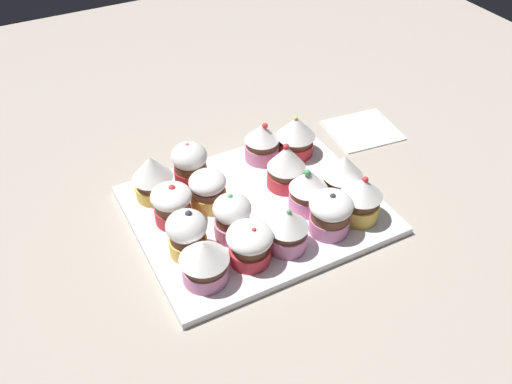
{
  "coord_description": "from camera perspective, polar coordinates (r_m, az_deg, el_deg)",
  "views": [
    {
      "loc": [
        -29.6,
        -56.2,
        58.63
      ],
      "look_at": [
        0.0,
        0.0,
        4.2
      ],
      "focal_mm": 39.07,
      "sensor_mm": 36.0,
      "label": 1
    }
  ],
  "objects": [
    {
      "name": "cupcake_11",
      "position": [
        0.87,
        3.12,
        2.69
      ],
      "size": [
        6.09,
        6.09,
        7.91
      ],
      "color": "#D1333D",
      "rests_on": "baking_tray"
    },
    {
      "name": "cupcake_15",
      "position": [
        0.94,
        4.1,
        5.86
      ],
      "size": [
        6.63,
        6.63,
        7.45
      ],
      "color": "#D1333D",
      "rests_on": "baking_tray"
    },
    {
      "name": "cupcake_2",
      "position": [
        0.77,
        3.53,
        -3.68
      ],
      "size": [
        5.82,
        5.82,
        7.0
      ],
      "color": "pink",
      "rests_on": "baking_tray"
    },
    {
      "name": "napkin",
      "position": [
        1.06,
        10.89,
        6.3
      ],
      "size": [
        13.26,
        12.3,
        0.6
      ],
      "primitive_type": "cube",
      "rotation": [
        0.0,
        0.0,
        -0.11
      ],
      "color": "white",
      "rests_on": "ground_plane"
    },
    {
      "name": "cupcake_13",
      "position": [
        0.88,
        -6.79,
        2.9
      ],
      "size": [
        5.66,
        5.66,
        7.58
      ],
      "color": "#D1333D",
      "rests_on": "baking_tray"
    },
    {
      "name": "baking_tray",
      "position": [
        0.86,
        0.0,
        -1.82
      ],
      "size": [
        36.6,
        30.1,
        1.2
      ],
      "color": "silver",
      "rests_on": "ground_plane"
    },
    {
      "name": "cupcake_9",
      "position": [
        0.82,
        -8.61,
        -1.17
      ],
      "size": [
        6.07,
        6.07,
        6.67
      ],
      "color": "#D1333D",
      "rests_on": "baking_tray"
    },
    {
      "name": "cupcake_14",
      "position": [
        0.93,
        0.6,
        5.14
      ],
      "size": [
        5.78,
        5.78,
        7.08
      ],
      "color": "pink",
      "rests_on": "baking_tray"
    },
    {
      "name": "ground_plane",
      "position": [
        0.87,
        0.0,
        -2.84
      ],
      "size": [
        180.0,
        180.0,
        3.0
      ],
      "primitive_type": "cube",
      "color": "#B2A899"
    },
    {
      "name": "cupcake_0",
      "position": [
        0.73,
        -5.32,
        -6.95
      ],
      "size": [
        6.68,
        6.68,
        6.83
      ],
      "color": "pink",
      "rests_on": "baking_tray"
    },
    {
      "name": "cupcake_10",
      "position": [
        0.84,
        -4.96,
        0.3
      ],
      "size": [
        5.67,
        5.67,
        6.02
      ],
      "color": "#EFC651",
      "rests_on": "baking_tray"
    },
    {
      "name": "cupcake_7",
      "position": [
        0.84,
        5.37,
        0.31
      ],
      "size": [
        5.88,
        5.88,
        7.52
      ],
      "color": "pink",
      "rests_on": "baking_tray"
    },
    {
      "name": "cupcake_8",
      "position": [
        0.86,
        8.88,
        1.62
      ],
      "size": [
        6.2,
        6.2,
        7.63
      ],
      "color": "#EFC651",
      "rests_on": "baking_tray"
    },
    {
      "name": "cupcake_3",
      "position": [
        0.8,
        7.63,
        -2.08
      ],
      "size": [
        6.36,
        6.36,
        6.99
      ],
      "color": "pink",
      "rests_on": "baking_tray"
    },
    {
      "name": "cupcake_12",
      "position": [
        0.86,
        -10.55,
        1.59
      ],
      "size": [
        6.33,
        6.33,
        7.56
      ],
      "color": "#EFC651",
      "rests_on": "baking_tray"
    },
    {
      "name": "cupcake_6",
      "position": [
        0.79,
        -2.46,
        -2.54
      ],
      "size": [
        5.49,
        5.49,
        7.43
      ],
      "color": "pink",
      "rests_on": "baking_tray"
    },
    {
      "name": "cupcake_4",
      "position": [
        0.83,
        10.7,
        -0.6
      ],
      "size": [
        6.27,
        6.27,
        7.6
      ],
      "color": "#EFC651",
      "rests_on": "baking_tray"
    },
    {
      "name": "cupcake_5",
      "position": [
        0.77,
        -7.08,
        -4.22
      ],
      "size": [
        5.7,
        5.7,
        7.39
      ],
      "color": "#EFC651",
      "rests_on": "baking_tray"
    },
    {
      "name": "cupcake_1",
      "position": [
        0.76,
        -0.64,
        -5.26
      ],
      "size": [
        6.45,
        6.45,
        6.32
      ],
      "color": "#D1333D",
      "rests_on": "baking_tray"
    }
  ]
}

